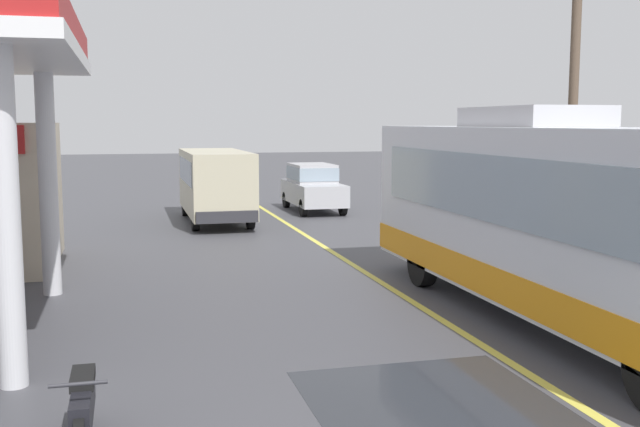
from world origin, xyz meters
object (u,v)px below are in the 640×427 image
object	(u,v)px
car_trailing_behind_bus	(313,185)
motorcycle_parked_forecourt	(83,408)
minibus_opposing_lane	(215,179)
coach_bus_main	(560,223)

from	to	relation	value
car_trailing_behind_bus	motorcycle_parked_forecourt	bearing A→B (deg)	-110.49
minibus_opposing_lane	car_trailing_behind_bus	size ratio (longest dim) A/B	1.46
coach_bus_main	motorcycle_parked_forecourt	bearing A→B (deg)	-157.28
minibus_opposing_lane	car_trailing_behind_bus	bearing A→B (deg)	29.42
minibus_opposing_lane	motorcycle_parked_forecourt	xyz separation A→B (m)	(-3.45, -17.72, -1.03)
minibus_opposing_lane	car_trailing_behind_bus	world-z (taller)	minibus_opposing_lane
coach_bus_main	car_trailing_behind_bus	world-z (taller)	coach_bus_main
minibus_opposing_lane	coach_bus_main	bearing A→B (deg)	-74.25
minibus_opposing_lane	motorcycle_parked_forecourt	world-z (taller)	minibus_opposing_lane
motorcycle_parked_forecourt	car_trailing_behind_bus	xyz separation A→B (m)	(7.47, 19.98, 0.57)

